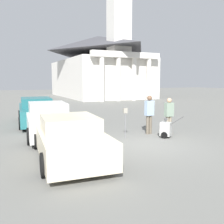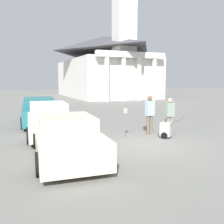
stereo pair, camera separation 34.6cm
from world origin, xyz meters
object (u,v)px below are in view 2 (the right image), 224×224
person_supervisor (170,114)px  equipment_cart (166,129)px  person_worker (150,112)px  church (105,62)px  parking_meter (125,117)px  parked_car_teal (39,111)px  parked_car_cream (66,138)px  parked_car_white (48,120)px

person_supervisor → equipment_cart: 1.08m
person_worker → church: (8.11, 26.02, 4.18)m
person_worker → parking_meter: bearing=4.2°
person_supervisor → parked_car_teal: bearing=-47.1°
parked_car_cream → equipment_cart: parked_car_cream is taller
person_supervisor → church: 27.62m
parked_car_teal → equipment_cart: parked_car_teal is taller
parking_meter → church: size_ratio=0.05×
parking_meter → person_worker: size_ratio=0.73×
person_supervisor → equipment_cart: bearing=43.1°
parked_car_white → equipment_cart: bearing=-24.4°
person_worker → church: size_ratio=0.07×
parked_car_white → church: church is taller
parked_car_white → equipment_cart: (4.62, -2.55, -0.32)m
parked_car_cream → person_worker: size_ratio=2.65×
parked_car_cream → parked_car_teal: 7.02m
equipment_cart → church: (7.87, 26.97, 4.83)m
parked_car_cream → equipment_cart: (4.62, 1.02, -0.27)m
parked_car_teal → person_worker: bearing=-44.7°
parking_meter → equipment_cart: (1.66, -0.67, -0.53)m
parked_car_cream → parking_meter: (2.96, 1.68, 0.26)m
parked_car_white → parked_car_teal: (-0.00, 3.45, 0.00)m
person_supervisor → equipment_cart: (-0.65, -0.65, -0.57)m
parked_car_cream → parked_car_white: (-0.00, 3.57, 0.05)m
parked_car_cream → parked_car_teal: parked_car_teal is taller
person_supervisor → equipment_cart: person_supervisor is taller
person_worker → equipment_cart: size_ratio=1.81×
parked_car_white → equipment_cart: parked_car_white is taller
parked_car_teal → person_worker: size_ratio=2.88×
parking_meter → parked_car_teal: bearing=119.0°
parked_car_teal → person_worker: (4.37, -5.06, 0.33)m
parked_car_white → equipment_cart: size_ratio=4.74×
person_worker → equipment_cart: 1.17m
parking_meter → church: church is taller
parked_car_cream → parked_car_teal: (-0.00, 7.02, 0.05)m
parked_car_cream → church: church is taller
parked_car_cream → person_supervisor: (5.27, 1.66, 0.30)m
parking_meter → person_worker: person_worker is taller
person_worker → church: church is taller
equipment_cart → person_supervisor: bearing=7.8°
parked_car_teal → equipment_cart: 7.59m
person_supervisor → parking_meter: bearing=-2.1°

